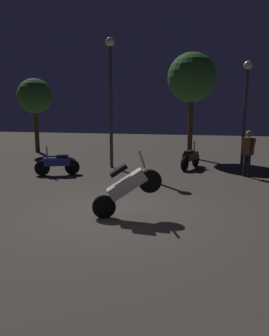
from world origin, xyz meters
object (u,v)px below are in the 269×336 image
object	(u,v)px
motorcycle_white_foreground	(127,187)
motorcycle_blue_parked_right	(57,163)
streetlamp_near	(246,99)
streetlamp_far	(111,87)
person_rider_beside	(248,149)
motorcycle_black_parked_left	(190,158)

from	to	relation	value
motorcycle_white_foreground	motorcycle_blue_parked_right	size ratio (longest dim) A/B	1.03
streetlamp_near	motorcycle_blue_parked_right	bearing A→B (deg)	-153.68
motorcycle_white_foreground	streetlamp_far	xyz separation A→B (m)	(-1.85, 5.90, 2.53)
person_rider_beside	motorcycle_blue_parked_right	bearing A→B (deg)	147.70
person_rider_beside	streetlamp_far	xyz separation A→B (m)	(-5.30, 0.89, 2.26)
streetlamp_far	motorcycle_white_foreground	bearing A→B (deg)	-72.59
motorcycle_black_parked_left	person_rider_beside	bearing A→B (deg)	-97.54
motorcycle_black_parked_left	streetlamp_far	xyz separation A→B (m)	(-3.25, -0.32, 2.84)
motorcycle_blue_parked_right	person_rider_beside	bearing A→B (deg)	166.00
motorcycle_white_foreground	person_rider_beside	world-z (taller)	person_rider_beside
motorcycle_black_parked_left	streetlamp_far	bearing A→B (deg)	118.80
motorcycle_black_parked_left	motorcycle_blue_parked_right	distance (m)	5.34
motorcycle_white_foreground	motorcycle_black_parked_left	distance (m)	6.39
motorcycle_white_foreground	person_rider_beside	bearing A→B (deg)	37.12
motorcycle_white_foreground	motorcycle_blue_parked_right	bearing A→B (deg)	112.08
motorcycle_white_foreground	streetlamp_near	distance (m)	8.70
person_rider_beside	motorcycle_black_parked_left	bearing A→B (deg)	109.58
motorcycle_black_parked_left	streetlamp_near	xyz separation A→B (m)	(2.23, 1.40, 2.39)
streetlamp_near	streetlamp_far	bearing A→B (deg)	-162.57
motorcycle_black_parked_left	motorcycle_blue_parked_right	bearing A→B (deg)	136.58
person_rider_beside	motorcycle_white_foreground	bearing A→B (deg)	-164.31
motorcycle_white_foreground	motorcycle_black_parked_left	bearing A→B (deg)	58.98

